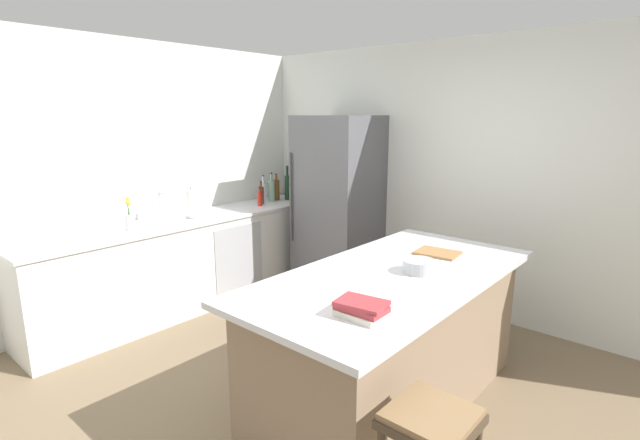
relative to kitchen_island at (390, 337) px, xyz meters
name	(u,v)px	position (x,y,z in m)	size (l,w,h in m)	color
ground_plane	(306,409)	(-0.35, -0.45, -0.46)	(7.20, 7.20, 0.00)	#7A664C
wall_rear	(464,180)	(-0.35, 1.80, 0.84)	(6.00, 0.10, 2.60)	silver
wall_left	(113,181)	(-2.80, -0.45, 0.84)	(0.10, 6.00, 2.60)	silver
counter_run_left	(189,262)	(-2.44, 0.07, -0.01)	(0.65, 3.19, 0.91)	silver
kitchen_island	(390,337)	(0.00, 0.00, 0.00)	(1.06, 2.18, 0.92)	#8E755B
refrigerator	(338,205)	(-1.58, 1.41, 0.49)	(0.79, 0.72, 1.90)	#56565B
bar_stool	(430,438)	(0.73, -0.84, 0.10)	(0.36, 0.36, 0.69)	#473828
sink_faucet	(161,205)	(-2.49, -0.16, 0.60)	(0.15, 0.05, 0.30)	silver
flower_vase	(130,220)	(-2.40, -0.53, 0.54)	(0.08, 0.08, 0.30)	silver
paper_towel_roll	(192,205)	(-2.41, 0.13, 0.58)	(0.14, 0.14, 0.31)	gray
vinegar_bottle	(290,188)	(-2.46, 1.56, 0.57)	(0.05, 0.05, 0.31)	#994C23
wine_bottle	(287,186)	(-2.40, 1.46, 0.60)	(0.07, 0.07, 0.41)	#19381E
whiskey_bottle	(276,190)	(-2.49, 1.36, 0.57)	(0.07, 0.07, 0.31)	brown
gin_bottle	(271,190)	(-2.49, 1.27, 0.57)	(0.08, 0.08, 0.34)	#8CB79E
soda_bottle	(263,192)	(-2.52, 1.18, 0.56)	(0.07, 0.07, 0.31)	silver
syrup_bottle	(261,195)	(-2.45, 1.08, 0.55)	(0.06, 0.06, 0.26)	#5B3319
hot_sauce_bottle	(260,199)	(-2.37, 0.98, 0.53)	(0.05, 0.05, 0.21)	red
cookbook_stack	(361,309)	(0.24, -0.67, 0.50)	(0.27, 0.21, 0.08)	silver
mixing_bowl	(419,266)	(0.12, 0.11, 0.50)	(0.21, 0.21, 0.08)	#B2B5BA
cutting_board	(437,253)	(0.02, 0.56, 0.46)	(0.32, 0.26, 0.02)	#9E7042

